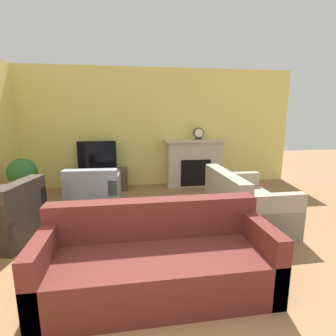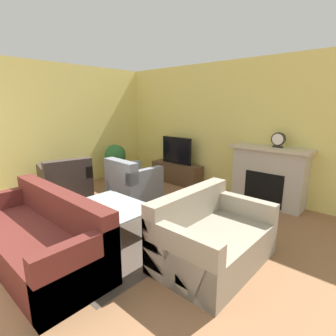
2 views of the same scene
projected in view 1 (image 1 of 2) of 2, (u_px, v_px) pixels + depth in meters
name	position (u px, v px, depth m)	size (l,w,h in m)	color
wall_back	(129.00, 128.00, 6.03)	(7.80, 0.06, 2.70)	#EADB72
area_rug	(149.00, 242.00, 3.49)	(2.37, 1.94, 0.00)	#4C4238
fireplace	(194.00, 162.00, 6.16)	(1.38, 0.50, 1.10)	#BCB2A3
tv_stand	(98.00, 180.00, 5.85)	(1.29, 0.39, 0.47)	brown
tv	(97.00, 155.00, 5.73)	(0.83, 0.06, 0.63)	black
couch_sectional	(158.00, 261.00, 2.50)	(2.14, 0.85, 0.82)	#5B231E
couch_loveseat	(245.00, 205.00, 4.04)	(0.95, 1.41, 0.82)	#9E937F
armchair_by_window	(3.00, 220.00, 3.48)	(1.04, 1.05, 0.82)	#3D332D
armchair_accent	(95.00, 196.00, 4.45)	(0.88, 0.86, 0.82)	gray
coffee_table	(148.00, 212.00, 3.54)	(1.17, 0.74, 0.40)	#333338
potted_plant	(23.00, 174.00, 4.76)	(0.52, 0.52, 0.89)	#AD704C
mantel_clock	(198.00, 133.00, 6.05)	(0.24, 0.07, 0.27)	#28231E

